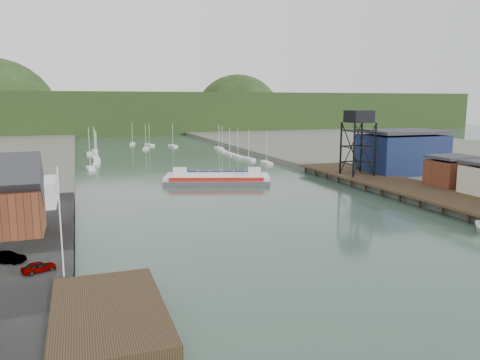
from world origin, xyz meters
TOP-DOWN VIEW (x-y plane):
  - ground at (0.00, 0.00)m, footprint 600.00×600.00m
  - east_land at (92.00, 80.00)m, footprint 120.00×400.00m
  - west_quay at (-40.00, 20.00)m, footprint 16.00×80.00m
  - west_stage at (-29.00, 0.00)m, footprint 10.00×18.00m
  - east_pier at (37.00, 45.00)m, footprint 14.00×70.00m
  - white_shed at (-44.00, 50.00)m, footprint 18.00×12.00m
  - flagpole at (-33.00, 10.00)m, footprint 0.16×0.16m
  - lift_tower at (35.00, 58.00)m, footprint 6.50×6.50m
  - blue_shed at (50.00, 60.00)m, footprint 20.50×14.50m
  - marina_sailboats at (0.08, 138.46)m, footprint 57.71×92.65m
  - distant_hills at (-3.98, 301.35)m, footprint 500.00×120.00m
  - chain_ferry at (2.05, 70.07)m, footprint 28.03×18.11m
  - car_west_a at (-35.64, 12.26)m, footprint 3.90×2.72m
  - car_west_b at (-39.30, 16.65)m, footprint 4.22×2.81m

SIDE VIEW (x-z plane):
  - ground at x=0.00m, z-range 0.00..0.00m
  - east_land at x=92.00m, z-range -1.60..1.60m
  - marina_sailboats at x=0.08m, z-range -0.10..0.80m
  - west_quay at x=-40.00m, z-range 0.00..1.60m
  - west_stage at x=-29.00m, z-range 0.00..1.80m
  - chain_ferry at x=2.05m, z-range -0.80..2.95m
  - east_pier at x=37.00m, z-range 0.67..3.12m
  - car_west_a at x=-35.64m, z-range 1.60..2.83m
  - car_west_b at x=-39.30m, z-range 1.60..2.91m
  - white_shed at x=-44.00m, z-range 1.60..6.10m
  - blue_shed at x=50.00m, z-range 1.41..12.71m
  - flagpole at x=-33.00m, z-range 1.60..13.60m
  - distant_hills at x=-3.98m, z-range -29.62..50.38m
  - lift_tower at x=35.00m, z-range 7.65..23.65m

